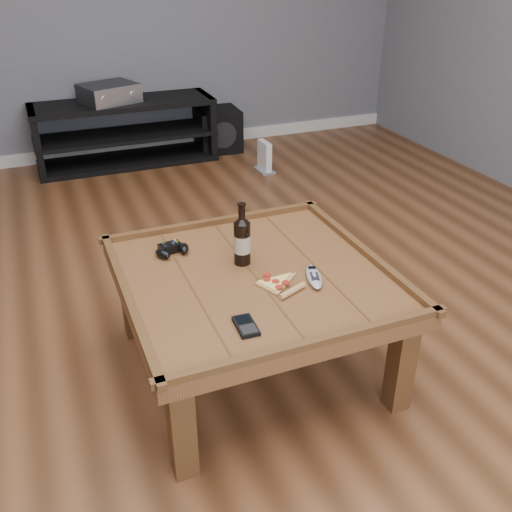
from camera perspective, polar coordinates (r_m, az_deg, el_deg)
name	(u,v)px	position (r m, az deg, el deg)	size (l,w,h in m)	color
ground	(254,366)	(2.46, -0.19, -10.91)	(6.00, 6.00, 0.00)	#472814
baseboard	(123,148)	(5.03, -13.18, 10.46)	(5.00, 0.02, 0.10)	silver
coffee_table	(254,287)	(2.23, -0.21, -3.15)	(1.03, 1.03, 0.48)	brown
media_console	(126,133)	(4.75, -12.92, 11.89)	(1.40, 0.45, 0.50)	black
beer_bottle	(242,240)	(2.23, -1.40, 1.64)	(0.07, 0.07, 0.26)	black
game_controller	(172,249)	(2.36, -8.40, 0.66)	(0.16, 0.12, 0.04)	black
pizza_slice	(278,284)	(2.12, 2.22, -2.86)	(0.21, 0.26, 0.02)	tan
smartphone	(246,326)	(1.90, -1.02, -6.99)	(0.07, 0.12, 0.02)	black
remote_control	(314,277)	(2.17, 5.81, -2.07)	(0.11, 0.19, 0.03)	#9BA0A9
av_receiver	(109,93)	(4.65, -14.48, 15.50)	(0.48, 0.44, 0.14)	black
subwoofer	(218,130)	(4.99, -3.83, 12.49)	(0.37, 0.37, 0.35)	black
game_console	(265,158)	(4.49, 0.86, 9.78)	(0.11, 0.19, 0.24)	gray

